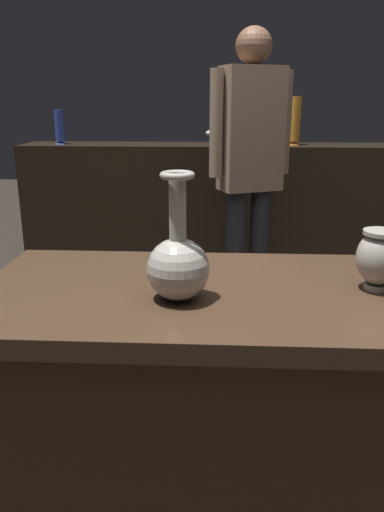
% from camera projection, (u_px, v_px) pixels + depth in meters
% --- Properties ---
extents(display_plinth, '(1.20, 0.64, 0.80)m').
position_uv_depth(display_plinth, '(204.00, 417.00, 1.43)').
color(display_plinth, '#382619').
rests_on(display_plinth, ground_plane).
extents(back_display_shelf, '(2.60, 0.40, 0.99)m').
position_uv_depth(back_display_shelf, '(214.00, 216.00, 3.50)').
color(back_display_shelf, black).
rests_on(back_display_shelf, ground_plane).
extents(vase_centerpiece, '(0.16, 0.16, 0.32)m').
position_uv_depth(vase_centerpiece, '(178.00, 263.00, 1.22)').
color(vase_centerpiece, gray).
rests_on(vase_centerpiece, display_plinth).
extents(vase_tall_behind, '(0.12, 0.12, 0.16)m').
position_uv_depth(vase_tall_behind, '(379.00, 257.00, 1.28)').
color(vase_tall_behind, gray).
rests_on(vase_tall_behind, display_plinth).
extents(shelf_vase_far_left, '(0.09, 0.09, 0.22)m').
position_uv_depth(shelf_vase_far_left, '(60.00, 128.00, 3.35)').
color(shelf_vase_far_left, '#2D429E').
rests_on(shelf_vase_far_left, back_display_shelf).
extents(shelf_vase_right, '(0.10, 0.10, 0.31)m').
position_uv_depth(shelf_vase_right, '(294.00, 121.00, 3.29)').
color(shelf_vase_right, orange).
rests_on(shelf_vase_right, back_display_shelf).
extents(shelf_vase_center, '(0.12, 0.12, 0.09)m').
position_uv_depth(shelf_vase_center, '(215.00, 133.00, 3.38)').
color(shelf_vase_center, silver).
rests_on(shelf_vase_center, back_display_shelf).
extents(visitor_center_back, '(0.44, 0.29, 1.63)m').
position_uv_depth(visitor_center_back, '(250.00, 161.00, 2.69)').
color(visitor_center_back, '#232328').
rests_on(visitor_center_back, ground_plane).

